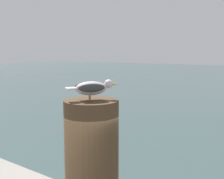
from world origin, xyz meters
The scene contains 3 objects.
mooring_post centered at (1.02, -0.28, 2.16)m, with size 0.40×0.40×0.91m, color #4C3823.
seagull centered at (1.02, -0.27, 2.70)m, with size 0.26×0.35×0.14m.
channel_buoy centered at (-1.68, 3.13, 0.48)m, with size 0.56×0.56×1.33m.
Camera 1 is at (2.35, -1.81, 2.96)m, focal length 45.84 mm.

